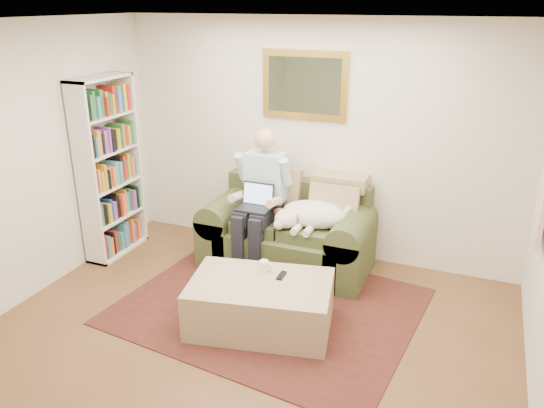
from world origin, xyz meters
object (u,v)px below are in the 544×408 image
Objects in this scene: coffee_mug at (264,266)px; bookshelf at (109,169)px; ottoman at (261,304)px; sleeping_dog at (314,214)px; laptop at (256,202)px; seated_man at (259,203)px; sofa at (287,239)px.

bookshelf reaches higher than coffee_mug.
coffee_mug is at bearing 104.47° from ottoman.
sleeping_dog is 0.94m from coffee_mug.
coffee_mug is at bearing -100.85° from sleeping_dog.
bookshelf is (-1.69, -0.18, 0.21)m from laptop.
ottoman is 2.42m from bookshelf.
ottoman is at bearing -96.27° from sleeping_dog.
sleeping_dog is 0.60× the size of ottoman.
seated_man reaches higher than sleeping_dog.
laptop is at bearing -166.36° from sleeping_dog.
ottoman is at bearing -80.57° from sofa.
bookshelf is (-2.16, 0.78, 0.78)m from ottoman.
seated_man is 0.75× the size of bookshelf.
sofa reaches higher than coffee_mug.
ottoman is (0.20, -1.20, -0.08)m from sofa.
sofa reaches higher than ottoman.
laptop is 1.71m from bookshelf.
sofa is at bearing 164.26° from sleeping_dog.
sofa is 0.50m from sleeping_dog.
sleeping_dog is (0.32, -0.09, 0.38)m from sofa.
ottoman is (0.47, -1.04, -0.53)m from seated_man.
sofa is 17.89× the size of coffee_mug.
laptop is 0.62m from sleeping_dog.
bookshelf is at bearing -171.58° from seated_man.
coffee_mug is at bearing -81.61° from sofa.
laptop reaches higher than sleeping_dog.
ottoman is at bearing -75.53° from coffee_mug.
sleeping_dog is at bearing 7.13° from seated_man.
laptop is at bearing 118.53° from coffee_mug.
bookshelf is at bearing -171.92° from sleeping_dog.
sleeping_dog reaches higher than ottoman.
sleeping_dog is (0.59, 0.07, -0.07)m from seated_man.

